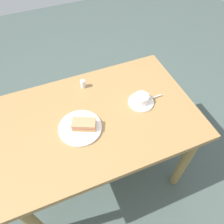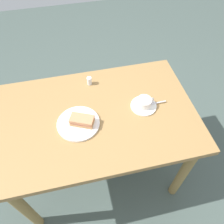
{
  "view_description": "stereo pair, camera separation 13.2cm",
  "coord_description": "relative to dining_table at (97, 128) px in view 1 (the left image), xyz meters",
  "views": [
    {
      "loc": [
        0.21,
        0.78,
        1.85
      ],
      "look_at": [
        -0.09,
        0.02,
        0.8
      ],
      "focal_mm": 36.0,
      "sensor_mm": 36.0,
      "label": 1
    },
    {
      "loc": [
        0.09,
        0.82,
        1.85
      ],
      "look_at": [
        -0.09,
        0.02,
        0.8
      ],
      "focal_mm": 36.0,
      "sensor_mm": 36.0,
      "label": 2
    }
  ],
  "objects": [
    {
      "name": "sandwich_plate",
      "position": [
        0.11,
        0.04,
        0.12
      ],
      "size": [
        0.25,
        0.25,
        0.01
      ],
      "primitive_type": "cylinder",
      "color": "white",
      "rests_on": "dining_table"
    },
    {
      "name": "salt_shaker",
      "position": [
        -0.01,
        -0.27,
        0.15
      ],
      "size": [
        0.03,
        0.03,
        0.06
      ],
      "primitive_type": "cylinder",
      "color": "silver",
      "rests_on": "dining_table"
    },
    {
      "name": "spoon",
      "position": [
        -0.38,
        -0.0,
        0.13
      ],
      "size": [
        0.1,
        0.02,
        0.01
      ],
      "color": "silver",
      "rests_on": "coffee_saucer"
    },
    {
      "name": "coffee_saucer",
      "position": [
        -0.3,
        0.0,
        0.12
      ],
      "size": [
        0.16,
        0.16,
        0.01
      ],
      "primitive_type": "cylinder",
      "color": "white",
      "rests_on": "dining_table"
    },
    {
      "name": "sandwich_front",
      "position": [
        0.09,
        0.05,
        0.16
      ],
      "size": [
        0.15,
        0.12,
        0.05
      ],
      "color": "tan",
      "rests_on": "sandwich_plate"
    },
    {
      "name": "coffee_cup",
      "position": [
        -0.3,
        0.0,
        0.16
      ],
      "size": [
        0.11,
        0.09,
        0.05
      ],
      "color": "white",
      "rests_on": "coffee_saucer"
    },
    {
      "name": "ground_plane",
      "position": [
        0.0,
        0.0,
        -0.66
      ],
      "size": [
        6.0,
        6.0,
        0.0
      ],
      "primitive_type": "plane",
      "color": "#44534D"
    },
    {
      "name": "dining_table",
      "position": [
        0.0,
        0.0,
        0.0
      ],
      "size": [
        1.21,
        0.78,
        0.77
      ],
      "color": "#9B7443",
      "rests_on": "ground_plane"
    }
  ]
}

